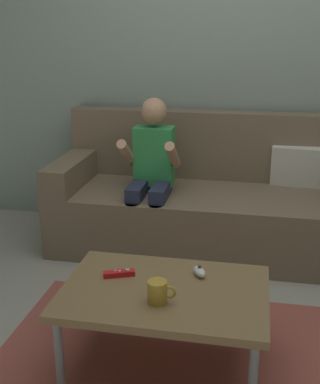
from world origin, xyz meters
The scene contains 9 objects.
ground_plane centered at (0.00, 0.00, 0.00)m, with size 9.78×9.78×0.00m, color #9E998E.
wall_back centered at (0.00, 1.66, 1.25)m, with size 4.89×0.05×2.50m, color gray.
couch centered at (-0.16, 1.28, 0.31)m, with size 1.97×0.80×0.89m.
person_seated_on_couch centered at (-0.49, 1.09, 0.57)m, with size 0.36×0.44×1.02m.
coffee_table centered at (-0.18, -0.08, 0.35)m, with size 0.88×0.60×0.38m.
area_rug centered at (-0.18, -0.08, 0.00)m, with size 1.57×1.27×0.01m, color #9E4C42.
game_remote_red_near_edge centered at (-0.40, 0.00, 0.40)m, with size 0.14×0.09×0.03m.
nunchuk_white centered at (-0.05, 0.07, 0.41)m, with size 0.08×0.10×0.05m.
coffee_mug centered at (-0.19, -0.19, 0.43)m, with size 0.12×0.08×0.09m.
Camera 1 is at (0.17, -1.93, 1.45)m, focal length 46.72 mm.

